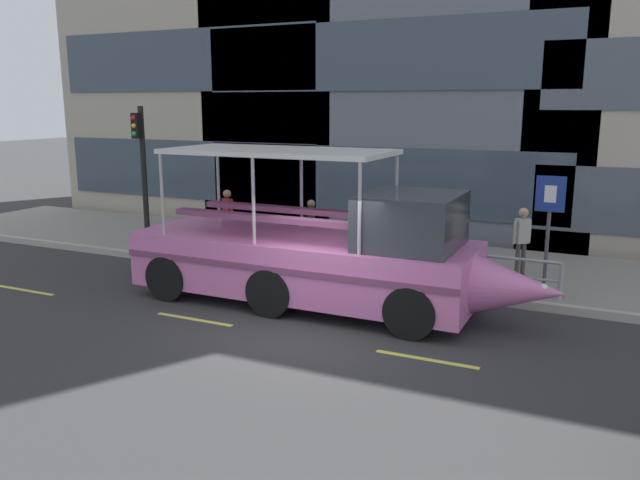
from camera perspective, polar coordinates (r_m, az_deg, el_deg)
ground_plane at (r=12.30m, az=-0.78°, el=-8.08°), size 120.00×120.00×0.00m
sidewalk at (r=17.26m, az=7.38°, el=-1.91°), size 32.00×4.80×0.18m
curb_edge at (r=14.99m, az=4.44°, el=-4.01°), size 32.00×0.18×0.18m
lane_centreline at (r=11.91m, az=-1.76°, el=-8.76°), size 25.80×0.12×0.01m
curb_guardrail at (r=15.47m, az=1.70°, el=-0.97°), size 10.30×0.09×0.83m
traffic_light_pole at (r=19.18m, az=-15.71°, el=6.79°), size 0.24×0.46×4.01m
parking_sign at (r=14.34m, az=19.89°, el=2.14°), size 0.60×0.12×2.59m
duck_tour_boat at (r=13.42m, az=0.46°, el=-1.46°), size 9.23×2.50×3.31m
pedestrian_near_bow at (r=15.72m, az=17.69°, el=0.37°), size 0.36×0.37×1.69m
pedestrian_mid_left at (r=16.17m, az=5.45°, el=0.86°), size 0.44×0.21×1.53m
pedestrian_mid_right at (r=17.17m, az=-0.79°, el=1.61°), size 0.24×0.43×1.55m
pedestrian_near_stern at (r=18.34m, az=-8.30°, el=2.42°), size 0.44×0.30×1.68m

